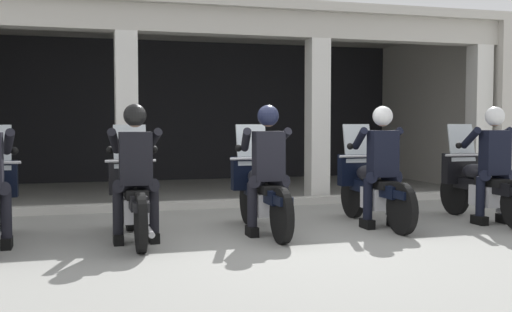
# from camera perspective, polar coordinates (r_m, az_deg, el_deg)

# --- Properties ---
(ground_plane) EXTENTS (80.00, 80.00, 0.00)m
(ground_plane) POSITION_cam_1_polar(r_m,az_deg,el_deg) (10.57, -3.90, -4.34)
(ground_plane) COLOR gray
(station_building) EXTENTS (11.01, 5.04, 3.42)m
(station_building) POSITION_cam_1_polar(r_m,az_deg,el_deg) (13.06, -5.43, 6.76)
(station_building) COLOR black
(station_building) RESTS_ON ground
(kerb_strip) EXTENTS (10.51, 0.24, 0.12)m
(kerb_strip) POSITION_cam_1_polar(r_m,az_deg,el_deg) (10.10, -2.08, -4.35)
(kerb_strip) COLOR #B7B5AD
(kerb_strip) RESTS_ON ground
(motorcycle_left) EXTENTS (0.62, 2.04, 1.35)m
(motorcycle_left) POSITION_cam_1_polar(r_m,az_deg,el_deg) (7.47, -11.17, -3.68)
(motorcycle_left) COLOR black
(motorcycle_left) RESTS_ON ground
(police_officer_left) EXTENTS (0.63, 0.61, 1.58)m
(police_officer_left) POSITION_cam_1_polar(r_m,az_deg,el_deg) (7.15, -11.02, -0.46)
(police_officer_left) COLOR black
(police_officer_left) RESTS_ON ground
(motorcycle_center) EXTENTS (0.62, 2.04, 1.35)m
(motorcycle_center) POSITION_cam_1_polar(r_m,az_deg,el_deg) (7.82, 0.47, -3.32)
(motorcycle_center) COLOR black
(motorcycle_center) RESTS_ON ground
(police_officer_center) EXTENTS (0.63, 0.61, 1.58)m
(police_officer_center) POSITION_cam_1_polar(r_m,az_deg,el_deg) (7.51, 1.08, -0.23)
(police_officer_center) COLOR black
(police_officer_center) RESTS_ON ground
(motorcycle_right) EXTENTS (0.62, 2.04, 1.35)m
(motorcycle_right) POSITION_cam_1_polar(r_m,az_deg,el_deg) (8.50, 10.55, -2.84)
(motorcycle_right) COLOR black
(motorcycle_right) RESTS_ON ground
(police_officer_right) EXTENTS (0.63, 0.61, 1.58)m
(police_officer_right) POSITION_cam_1_polar(r_m,az_deg,el_deg) (8.22, 11.47, 0.01)
(police_officer_right) COLOR black
(police_officer_right) RESTS_ON ground
(motorcycle_far_right) EXTENTS (0.62, 2.04, 1.35)m
(motorcycle_far_right) POSITION_cam_1_polar(r_m,az_deg,el_deg) (9.20, 19.84, -2.52)
(motorcycle_far_right) COLOR black
(motorcycle_far_right) RESTS_ON ground
(police_officer_far_right) EXTENTS (0.63, 0.61, 1.58)m
(police_officer_far_right) POSITION_cam_1_polar(r_m,az_deg,el_deg) (8.94, 20.96, 0.11)
(police_officer_far_right) COLOR black
(police_officer_far_right) RESTS_ON ground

